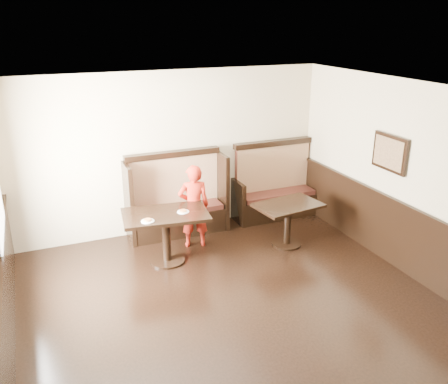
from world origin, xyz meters
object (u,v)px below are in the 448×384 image
table_neighbor (288,215)px  child (194,206)px  booth_main (177,204)px  table_main (166,225)px  booth_neighbor (275,192)px

table_neighbor → child: bearing=150.4°
booth_main → child: booth_main is taller
booth_main → child: (0.10, -0.63, 0.18)m
table_main → child: child is taller
table_main → child: bearing=39.4°
table_main → table_neighbor: (2.02, -0.21, -0.08)m
table_neighbor → booth_main: bearing=134.1°
booth_main → child: bearing=-80.7°
booth_neighbor → child: (-1.85, -0.63, 0.22)m
booth_main → booth_neighbor: size_ratio=1.06×
table_main → booth_neighbor: bearing=29.6°
booth_main → booth_neighbor: (1.95, -0.00, -0.05)m
booth_neighbor → table_main: booth_neighbor is taller
booth_main → table_neighbor: 1.96m
booth_main → table_neighbor: (1.54, -1.21, 0.02)m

